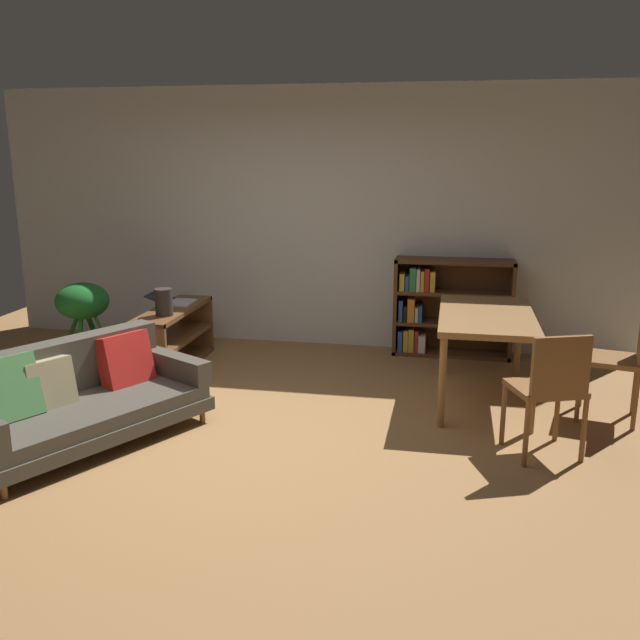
% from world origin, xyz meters
% --- Properties ---
extents(ground_plane, '(8.16, 8.16, 0.00)m').
position_xyz_m(ground_plane, '(0.00, 0.00, 0.00)').
color(ground_plane, '#9E7042').
extents(back_wall_panel, '(6.80, 0.10, 2.70)m').
position_xyz_m(back_wall_panel, '(0.00, 2.70, 1.35)').
color(back_wall_panel, silver).
rests_on(back_wall_panel, ground_plane).
extents(fabric_couch, '(1.56, 1.91, 0.73)m').
position_xyz_m(fabric_couch, '(-1.13, -0.20, 0.32)').
color(fabric_couch, brown).
rests_on(fabric_couch, ground_plane).
extents(media_console, '(0.36, 1.23, 0.59)m').
position_xyz_m(media_console, '(-1.10, 1.55, 0.29)').
color(media_console, brown).
rests_on(media_console, ground_plane).
extents(open_laptop, '(0.45, 0.33, 0.10)m').
position_xyz_m(open_laptop, '(-1.18, 1.77, 0.61)').
color(open_laptop, silver).
rests_on(open_laptop, media_console).
extents(desk_speaker, '(0.16, 0.16, 0.25)m').
position_xyz_m(desk_speaker, '(-1.05, 1.27, 0.71)').
color(desk_speaker, '#2D2823').
rests_on(desk_speaker, media_console).
extents(potted_floor_plant, '(0.52, 0.51, 0.79)m').
position_xyz_m(potted_floor_plant, '(-2.06, 1.59, 0.50)').
color(potted_floor_plant, '#333338').
rests_on(potted_floor_plant, ground_plane).
extents(dining_table, '(0.76, 1.36, 0.76)m').
position_xyz_m(dining_table, '(1.80, 1.18, 0.68)').
color(dining_table, olive).
rests_on(dining_table, ground_plane).
extents(dining_chair_near, '(0.56, 0.53, 0.89)m').
position_xyz_m(dining_chair_near, '(2.19, 0.14, 0.52)').
color(dining_chair_near, brown).
rests_on(dining_chair_near, ground_plane).
extents(dining_chair_far, '(0.51, 0.49, 0.95)m').
position_xyz_m(dining_chair_far, '(2.82, 0.95, 0.54)').
color(dining_chair_far, brown).
rests_on(dining_chair_far, ground_plane).
extents(bookshelf, '(1.19, 0.32, 0.99)m').
position_xyz_m(bookshelf, '(1.44, 2.51, 0.49)').
color(bookshelf, '#56351E').
rests_on(bookshelf, ground_plane).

